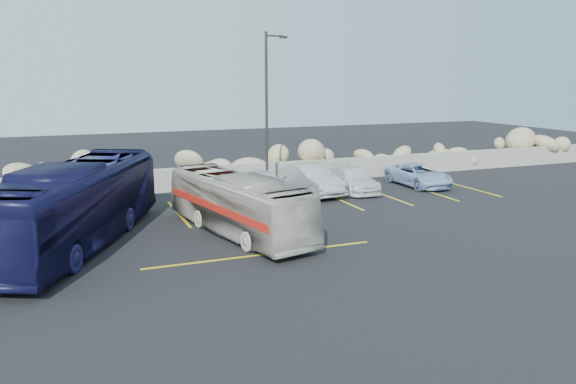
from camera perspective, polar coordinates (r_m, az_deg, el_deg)
name	(u,v)px	position (r m, az deg, el deg)	size (l,w,h in m)	color
ground	(292,253)	(19.10, 0.42, -6.22)	(90.00, 90.00, 0.00)	black
seawall	(207,178)	(30.10, -8.23, 1.45)	(60.00, 0.40, 1.20)	gray
riprap_pile	(201,162)	(31.14, -8.79, 3.08)	(54.00, 2.80, 2.60)	tan
parking_lines	(340,207)	(25.86, 5.30, -1.50)	(18.16, 9.36, 0.01)	yellow
lamppost	(268,109)	(28.01, -2.09, 8.43)	(1.14, 0.18, 8.00)	#2E2C29
vintage_bus	(238,204)	(21.24, -5.14, -1.23)	(1.92, 8.21, 2.29)	#BCB8AA
tour_coach	(75,205)	(20.90, -20.83, -1.22)	(2.49, 10.63, 2.96)	#111138
car_a	(264,184)	(27.50, -2.47, 0.80)	(1.64, 4.08, 1.39)	silver
car_b	(312,180)	(28.51, 2.41, 1.27)	(1.56, 4.47, 1.47)	#A9A8AD
car_c	(352,179)	(29.43, 6.54, 1.30)	(1.73, 4.26, 1.24)	silver
car_d	(419,175)	(31.43, 13.13, 1.70)	(1.99, 4.32, 1.20)	#9CB6DD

